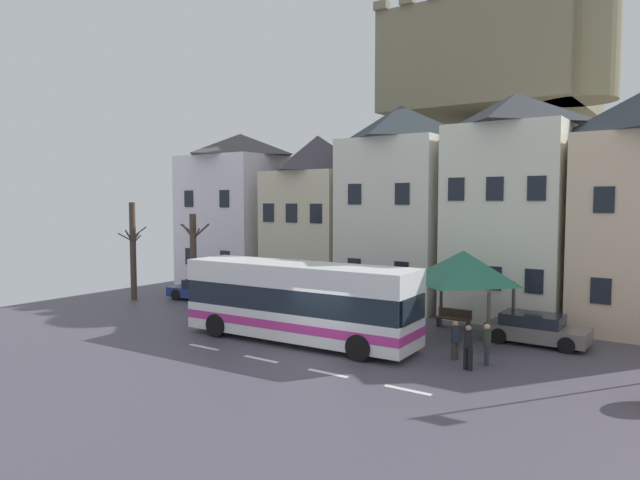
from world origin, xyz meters
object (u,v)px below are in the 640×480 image
object	(u,v)px
townhouse_01	(318,216)
pedestrian_01	(455,337)
bus_shelter	(463,267)
parked_car_00	(206,290)
townhouse_03	(513,206)
pedestrian_00	(468,348)
public_bench	(454,318)
bare_tree_01	(133,251)
townhouse_02	(400,206)
hilltop_castle	(493,178)
pedestrian_02	(487,344)
townhouse_00	(241,210)
transit_bus	(298,302)
bare_tree_00	(193,261)
parked_car_01	(536,329)

from	to	relation	value
townhouse_01	pedestrian_01	bearing A→B (deg)	-35.62
townhouse_01	bus_shelter	size ratio (longest dim) A/B	2.60
parked_car_00	townhouse_03	bearing A→B (deg)	-166.24
townhouse_01	pedestrian_00	xyz separation A→B (m)	(13.27, -9.85, -4.14)
townhouse_01	public_bench	bearing A→B (deg)	-20.75
public_bench	bare_tree_01	world-z (taller)	bare_tree_01
townhouse_02	hilltop_castle	xyz separation A→B (m)	(-0.15, 16.77, 2.12)
bus_shelter	townhouse_03	bearing A→B (deg)	87.41
townhouse_01	pedestrian_00	world-z (taller)	townhouse_01
townhouse_03	public_bench	bearing A→B (deg)	-107.46
bus_shelter	pedestrian_02	size ratio (longest dim) A/B	2.54
townhouse_03	pedestrian_02	distance (m)	10.60
parked_car_00	bare_tree_01	world-z (taller)	bare_tree_01
townhouse_01	bare_tree_01	bearing A→B (deg)	-135.64
townhouse_00	pedestrian_01	distance (m)	22.07
public_bench	transit_bus	bearing A→B (deg)	-125.51
bare_tree_00	townhouse_01	bearing A→B (deg)	76.10
bus_shelter	bare_tree_00	bearing A→B (deg)	-169.22
pedestrian_02	parked_car_01	bearing A→B (deg)	80.47
townhouse_03	parked_car_01	xyz separation A→B (m)	(2.50, -5.17, -4.99)
parked_car_00	pedestrian_01	world-z (taller)	pedestrian_01
pedestrian_00	pedestrian_01	bearing A→B (deg)	131.72
hilltop_castle	bus_shelter	size ratio (longest dim) A/B	9.49
hilltop_castle	pedestrian_02	xyz separation A→B (m)	(8.07, -25.55, -6.90)
transit_bus	bare_tree_01	size ratio (longest dim) A/B	1.80
parked_car_01	pedestrian_01	size ratio (longest dim) A/B	2.71
townhouse_00	hilltop_castle	xyz separation A→B (m)	(12.52, 16.01, 2.45)
hilltop_castle	parked_car_01	xyz separation A→B (m)	(8.76, -21.46, -7.06)
bus_shelter	pedestrian_01	xyz separation A→B (m)	(0.91, -3.15, -2.22)
townhouse_01	public_bench	distance (m)	12.02
parked_car_01	bare_tree_00	bearing A→B (deg)	-167.21
bare_tree_01	townhouse_01	bearing A→B (deg)	44.36
hilltop_castle	parked_car_00	distance (m)	25.12
hilltop_castle	pedestrian_02	bearing A→B (deg)	-72.46
pedestrian_01	bare_tree_01	world-z (taller)	bare_tree_01
townhouse_01	townhouse_02	world-z (taller)	townhouse_02
hilltop_castle	bare_tree_00	world-z (taller)	hilltop_castle
pedestrian_01	public_bench	distance (m)	5.35
townhouse_03	transit_bus	xyz separation A→B (m)	(-5.73, -10.44, -3.95)
townhouse_01	parked_car_00	bearing A→B (deg)	-128.23
townhouse_01	bus_shelter	bearing A→B (deg)	-26.56
townhouse_02	bare_tree_00	bearing A→B (deg)	-133.26
townhouse_00	public_bench	distance (m)	18.63
parked_car_01	bare_tree_00	size ratio (longest dim) A/B	0.76
townhouse_00	parked_car_00	size ratio (longest dim) A/B	2.24
townhouse_01	townhouse_03	distance (m)	11.82
townhouse_03	bare_tree_00	size ratio (longest dim) A/B	2.16
parked_car_00	pedestrian_00	bearing A→B (deg)	159.75
bus_shelter	pedestrian_02	world-z (taller)	bus_shelter
townhouse_02	townhouse_03	xyz separation A→B (m)	(6.12, 0.47, 0.06)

